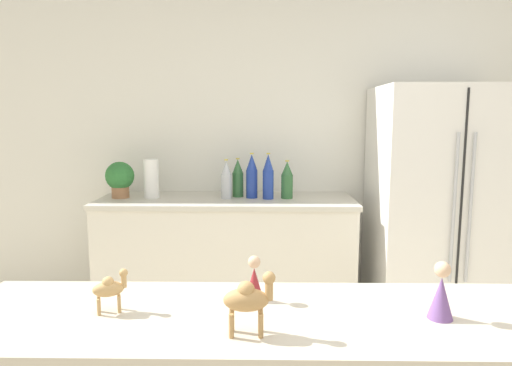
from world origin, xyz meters
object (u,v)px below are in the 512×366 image
camel_figurine (110,288)px  wise_man_figurine_crimson (254,281)px  back_bottle_3 (268,177)px  potted_plant (120,178)px  back_bottle_1 (252,176)px  back_bottle_4 (287,180)px  refrigerator (438,210)px  back_bottle_2 (238,178)px  camel_figurine_second (248,298)px  wise_man_figurine_purple (441,294)px  paper_towel_roll (151,179)px  back_bottle_0 (226,180)px

camel_figurine → wise_man_figurine_crimson: wise_man_figurine_crimson is taller
camel_figurine → back_bottle_3: bearing=77.7°
potted_plant → back_bottle_1: (0.94, 0.01, 0.01)m
back_bottle_4 → back_bottle_3: bearing=-168.9°
refrigerator → back_bottle_2: (-1.40, 0.14, 0.20)m
back_bottle_4 → wise_man_figurine_crimson: back_bottle_4 is taller
back_bottle_4 → wise_man_figurine_crimson: size_ratio=2.08×
camel_figurine_second → wise_man_figurine_purple: size_ratio=1.03×
back_bottle_4 → camel_figurine: bearing=-105.7°
back_bottle_4 → camel_figurine: (-0.58, -2.05, -0.01)m
potted_plant → paper_towel_roll: size_ratio=0.94×
potted_plant → back_bottle_1: bearing=0.7°
back_bottle_2 → camel_figurine_second: back_bottle_2 is taller
back_bottle_2 → back_bottle_4: back_bottle_2 is taller
back_bottle_3 → back_bottle_4: bearing=11.1°
wise_man_figurine_crimson → refrigerator: bearing=56.7°
refrigerator → back_bottle_0: size_ratio=6.03×
paper_towel_roll → camel_figurine: bearing=-79.2°
potted_plant → back_bottle_4: back_bottle_4 is taller
refrigerator → camel_figurine: bearing=-129.4°
back_bottle_0 → back_bottle_1: 0.18m
back_bottle_2 → wise_man_figurine_purple: back_bottle_2 is taller
paper_towel_roll → back_bottle_3: (0.83, -0.03, 0.02)m
refrigerator → paper_towel_roll: refrigerator is taller
back_bottle_3 → camel_figurine: size_ratio=2.79×
paper_towel_roll → back_bottle_2: bearing=5.5°
potted_plant → wise_man_figurine_purple: (1.48, -2.08, -0.02)m
wise_man_figurine_crimson → wise_man_figurine_purple: wise_man_figurine_purple is taller
back_bottle_3 → potted_plant: bearing=178.2°
back_bottle_3 → camel_figurine_second: size_ratio=2.07×
back_bottle_2 → back_bottle_3: bearing=-22.3°
back_bottle_0 → wise_man_figurine_purple: (0.72, -2.06, -0.01)m
refrigerator → wise_man_figurine_crimson: bearing=-123.3°
back_bottle_1 → back_bottle_2: size_ratio=1.15×
back_bottle_3 → camel_figurine_second: (-0.07, -2.14, -0.01)m
back_bottle_4 → camel_figurine: size_ratio=2.33×
back_bottle_3 → refrigerator: bearing=-2.4°
potted_plant → camel_figurine: size_ratio=2.22×
wise_man_figurine_crimson → back_bottle_4: bearing=84.4°
paper_towel_roll → back_bottle_3: bearing=-2.1°
back_bottle_4 → wise_man_figurine_purple: bearing=-82.0°
back_bottle_0 → back_bottle_2: 0.11m
back_bottle_3 → wise_man_figurine_purple: size_ratio=2.13×
wise_man_figurine_purple → camel_figurine: bearing=178.4°
paper_towel_roll → back_bottle_2: back_bottle_2 is taller
camel_figurine → wise_man_figurine_purple: wise_man_figurine_purple is taller
back_bottle_0 → camel_figurine_second: bearing=-84.0°
camel_figurine_second → back_bottle_4: bearing=84.7°
wise_man_figurine_crimson → back_bottle_1: bearing=91.7°
refrigerator → paper_towel_roll: bearing=177.8°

